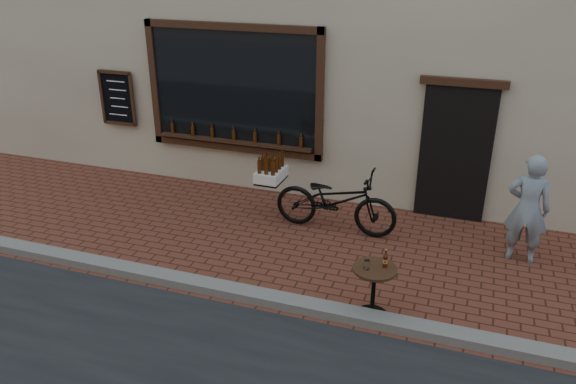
% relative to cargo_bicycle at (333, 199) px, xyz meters
% --- Properties ---
extents(ground, '(90.00, 90.00, 0.00)m').
position_rel_cargo_bicycle_xyz_m(ground, '(-0.20, -2.39, -0.52)').
color(ground, brown).
rests_on(ground, ground).
extents(kerb, '(90.00, 0.25, 0.12)m').
position_rel_cargo_bicycle_xyz_m(kerb, '(-0.20, -2.19, -0.46)').
color(kerb, slate).
rests_on(kerb, ground).
extents(cargo_bicycle, '(2.25, 0.72, 1.09)m').
position_rel_cargo_bicycle_xyz_m(cargo_bicycle, '(0.00, 0.00, 0.00)').
color(cargo_bicycle, black).
rests_on(cargo_bicycle, ground).
extents(bistro_table, '(0.53, 0.53, 0.91)m').
position_rel_cargo_bicycle_xyz_m(bistro_table, '(1.05, -2.04, -0.03)').
color(bistro_table, black).
rests_on(bistro_table, ground).
extents(pedestrian, '(0.61, 0.43, 1.60)m').
position_rel_cargo_bicycle_xyz_m(pedestrian, '(2.78, -0.02, 0.28)').
color(pedestrian, gray).
rests_on(pedestrian, ground).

